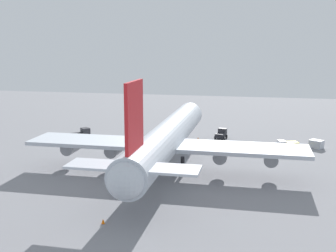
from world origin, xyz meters
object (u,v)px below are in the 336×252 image
object	(u,v)px
safety_cone_tail	(103,221)
cargo_airplane	(168,138)
pushback_tractor	(287,145)
cargo_container_fore	(316,144)
catering_truck	(221,134)
safety_cone_nose	(198,139)
maintenance_van	(81,133)

from	to	relation	value
safety_cone_tail	cargo_airplane	bearing A→B (deg)	-7.45
pushback_tractor	cargo_container_fore	distance (m)	7.43
catering_truck	safety_cone_tail	world-z (taller)	catering_truck
cargo_airplane	safety_cone_tail	size ratio (longest dim) A/B	83.56
cargo_container_fore	safety_cone_nose	bearing A→B (deg)	84.62
cargo_airplane	pushback_tractor	world-z (taller)	cargo_airplane
catering_truck	cargo_container_fore	size ratio (longest dim) A/B	1.12
cargo_airplane	safety_cone_tail	xyz separation A→B (m)	(-26.31, 3.44, -5.99)
cargo_airplane	safety_cone_nose	xyz separation A→B (m)	(26.76, -2.19, -5.97)
safety_cone_tail	safety_cone_nose	bearing A→B (deg)	-6.05
cargo_airplane	catering_truck	bearing A→B (deg)	-14.80
pushback_tractor	maintenance_van	size ratio (longest dim) A/B	0.95
cargo_airplane	maintenance_van	world-z (taller)	cargo_airplane
pushback_tractor	maintenance_van	distance (m)	51.42
safety_cone_nose	safety_cone_tail	distance (m)	53.37
cargo_container_fore	safety_cone_tail	size ratio (longest dim) A/B	5.07
catering_truck	pushback_tractor	world-z (taller)	catering_truck
maintenance_van	safety_cone_tail	xyz separation A→B (m)	(-49.25, -24.28, -0.84)
pushback_tractor	safety_cone_nose	size ratio (longest dim) A/B	6.75
cargo_container_fore	safety_cone_tail	distance (m)	60.72
cargo_airplane	safety_cone_tail	world-z (taller)	cargo_airplane
catering_truck	maintenance_van	distance (m)	36.12
safety_cone_nose	cargo_airplane	bearing A→B (deg)	175.33
cargo_airplane	cargo_container_fore	bearing A→B (deg)	-51.60
safety_cone_nose	safety_cone_tail	world-z (taller)	safety_cone_nose
catering_truck	safety_cone_nose	xyz separation A→B (m)	(-2.76, 5.62, -0.82)
cargo_container_fore	maintenance_van	bearing A→B (deg)	91.14
cargo_airplane	catering_truck	world-z (taller)	cargo_airplane
catering_truck	pushback_tractor	size ratio (longest dim) A/B	0.81
catering_truck	maintenance_van	bearing A→B (deg)	100.48
maintenance_van	cargo_container_fore	bearing A→B (deg)	-88.86
catering_truck	cargo_container_fore	distance (m)	23.25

